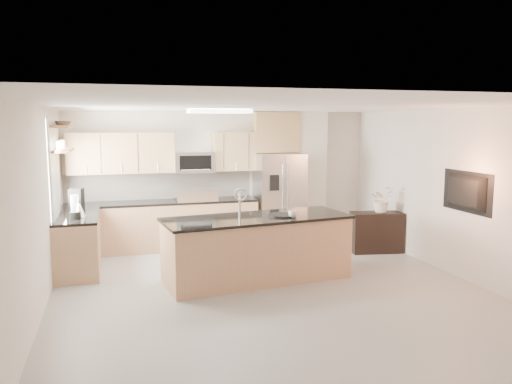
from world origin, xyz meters
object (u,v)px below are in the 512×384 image
object	(u,v)px
refrigerator	(279,198)
island	(257,248)
credenza	(376,232)
television	(462,192)
microwave	(194,162)
cup	(293,214)
platter	(282,215)
coffee_maker	(77,200)
kettle	(79,209)
range	(196,223)
blender	(75,209)
flower_vase	(382,193)
bowl	(63,122)

from	to	relation	value
refrigerator	island	size ratio (longest dim) A/B	0.61
credenza	television	world-z (taller)	television
microwave	refrigerator	xyz separation A→B (m)	(1.66, -0.17, -0.74)
refrigerator	cup	distance (m)	2.50
microwave	platter	distance (m)	2.68
microwave	coffee_maker	bearing A→B (deg)	-158.93
microwave	kettle	world-z (taller)	microwave
range	blender	distance (m)	2.58
kettle	flower_vase	size ratio (longest dim) A/B	0.36
cup	coffee_maker	distance (m)	3.63
range	refrigerator	distance (m)	1.71
cup	kettle	distance (m)	3.33
coffee_maker	credenza	bearing A→B (deg)	-6.69
microwave	kettle	bearing A→B (deg)	-146.65
range	bowl	distance (m)	3.02
island	blender	distance (m)	2.84
microwave	refrigerator	world-z (taller)	microwave
platter	television	size ratio (longest dim) A/B	0.38
bowl	flower_vase	world-z (taller)	bowl
credenza	kettle	distance (m)	5.21
range	flower_vase	distance (m)	3.54
credenza	platter	bearing A→B (deg)	-145.64
microwave	flower_vase	xyz separation A→B (m)	(3.23, -1.41, -0.52)
kettle	television	xyz separation A→B (m)	(5.54, -1.91, 0.32)
microwave	blender	distance (m)	2.64
platter	island	bearing A→B (deg)	175.46
blender	television	distance (m)	5.85
island	blender	bearing A→B (deg)	155.06
microwave	television	size ratio (longest dim) A/B	0.71
blender	bowl	bearing A→B (deg)	102.84
television	platter	bearing A→B (deg)	72.23
island	bowl	size ratio (longest dim) A/B	7.71
cup	blender	bearing A→B (deg)	161.35
cup	bowl	world-z (taller)	bowl
platter	range	bearing A→B (deg)	112.48
kettle	coffee_maker	xyz separation A→B (m)	(-0.07, 0.53, 0.07)
kettle	bowl	distance (m)	1.48
island	platter	distance (m)	0.63
microwave	credenza	world-z (taller)	microwave
flower_vase	range	bearing A→B (deg)	158.26
range	refrigerator	size ratio (longest dim) A/B	0.64
blender	coffee_maker	world-z (taller)	coffee_maker
microwave	television	bearing A→B (deg)	-42.75
range	island	bearing A→B (deg)	-75.99
microwave	bowl	distance (m)	2.49
credenza	blender	world-z (taller)	blender
coffee_maker	bowl	bearing A→B (deg)	164.66
cup	television	xyz separation A→B (m)	(2.45, -0.65, 0.32)
microwave	cup	distance (m)	2.86
coffee_maker	flower_vase	world-z (taller)	flower_vase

